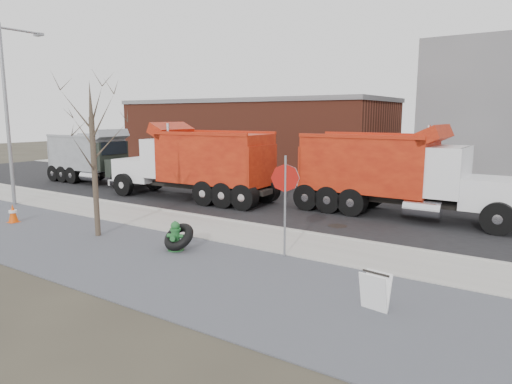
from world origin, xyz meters
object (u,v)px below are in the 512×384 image
Objects in this scene: stop_sign at (285,189)px; dump_truck_red_a at (396,171)px; sandwich_board at (375,291)px; truck_tire at (179,237)px; dump_truck_grey at (96,156)px; fire_hydrant at (175,237)px; dump_truck_red_b at (195,161)px.

dump_truck_red_a is (0.93, 7.27, -0.13)m from stop_sign.
dump_truck_red_a is at bearing 75.08° from stop_sign.
truck_tire is at bearing -179.45° from sandwich_board.
stop_sign reaches higher than sandwich_board.
fire_hydrant is at bearing -29.82° from dump_truck_grey.
dump_truck_red_b is at bearing 105.51° from fire_hydrant.
stop_sign is at bearing 156.74° from sandwich_board.
fire_hydrant is 8.72m from dump_truck_red_b.
fire_hydrant reaches higher than truck_tire.
dump_truck_red_a is 9.31m from dump_truck_red_b.
fire_hydrant is at bearing 123.95° from dump_truck_red_b.
truck_tire is 0.11× the size of dump_truck_red_a.
truck_tire is 0.35× the size of stop_sign.
truck_tire is 0.12× the size of dump_truck_red_b.
truck_tire is at bearing 124.60° from dump_truck_red_b.
fire_hydrant is 1.13× the size of sandwich_board.
dump_truck_grey reaches higher than fire_hydrant.
truck_tire is 6.48m from sandwich_board.
fire_hydrant is at bearing -178.63° from sandwich_board.
fire_hydrant is 0.11× the size of dump_truck_red_b.
dump_truck_red_a reaches higher than fire_hydrant.
fire_hydrant is 0.89× the size of truck_tire.
sandwich_board is 0.12× the size of dump_truck_grey.
sandwich_board is 22.06m from dump_truck_grey.
dump_truck_red_b is 8.70m from dump_truck_grey.
truck_tire is (0.06, 0.09, 0.01)m from fire_hydrant.
dump_truck_red_b is (-11.64, 7.73, 1.43)m from sandwich_board.
stop_sign is at bearing -21.49° from dump_truck_grey.
fire_hydrant is at bearing -123.92° from truck_tire.
sandwich_board is at bearing -39.80° from stop_sign.
dump_truck_red_b reaches higher than truck_tire.
stop_sign is at bearing 142.81° from dump_truck_red_b.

